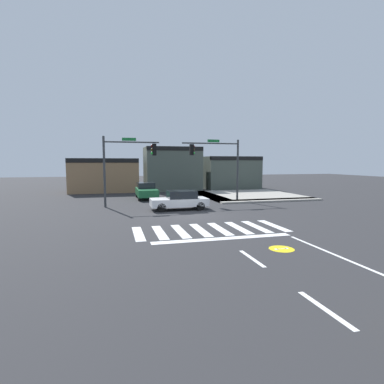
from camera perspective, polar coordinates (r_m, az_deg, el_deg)
The scene contains 10 objects.
ground_plane at distance 20.34m, azimuth -0.49°, elevation -4.41°, with size 120.00×120.00×0.00m, color #2B2B2D.
crosswalk_near at distance 16.10m, azimuth 3.46°, elevation -7.10°, with size 8.04×3.14×0.01m.
lane_markings at distance 10.16m, azimuth 23.67°, elevation -15.30°, with size 6.80×20.25×0.01m.
bike_detector_marking at distance 13.10m, azimuth 16.67°, elevation -10.33°, with size 1.03×1.03×0.01m.
curb_corner_northeast at distance 31.98m, azimuth 10.20°, elevation -0.67°, with size 10.00×10.60×0.15m.
storefront_row at distance 38.76m, azimuth -4.18°, elevation 3.84°, with size 23.85×5.71×5.46m.
traffic_signal_northwest at distance 24.59m, azimuth -12.37°, elevation 6.22°, with size 4.44×0.32×5.60m.
traffic_signal_northeast at distance 27.00m, azimuth 4.86°, elevation 6.42°, with size 5.28×0.32×5.59m.
car_green at distance 29.83m, azimuth -8.69°, elevation 0.28°, with size 1.87×4.44×1.55m.
car_white at distance 22.56m, azimuth -2.34°, elevation -1.55°, with size 4.26×1.77×1.44m.
Camera 1 is at (-4.89, -19.42, 3.56)m, focal length 28.02 mm.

